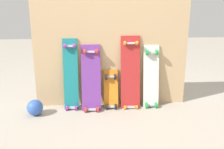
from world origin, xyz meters
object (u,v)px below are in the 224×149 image
rubber_ball (35,108)px  skateboard_white (151,79)px  skateboard_teal (71,77)px  skateboard_purple (91,81)px  skateboard_red (130,75)px  skateboard_orange (111,92)px

rubber_ball → skateboard_white: bearing=7.8°
skateboard_teal → skateboard_purple: size_ratio=1.09×
skateboard_purple → skateboard_red: skateboard_red is taller
skateboard_purple → skateboard_teal: bearing=170.8°
skateboard_white → rubber_ball: skateboard_white is taller
skateboard_orange → skateboard_white: (0.52, 0.01, 0.16)m
skateboard_purple → skateboard_orange: size_ratio=1.60×
skateboard_orange → skateboard_purple: bearing=-173.5°
skateboard_white → rubber_ball: bearing=-172.2°
skateboard_teal → skateboard_orange: (0.50, -0.01, -0.20)m
skateboard_teal → skateboard_white: 1.02m
skateboard_orange → skateboard_red: bearing=1.4°
skateboard_teal → skateboard_red: bearing=-0.5°
skateboard_teal → skateboard_purple: skateboard_teal is taller
skateboard_purple → skateboard_white: bearing=3.1°
skateboard_white → skateboard_purple: bearing=-176.9°
skateboard_orange → rubber_ball: size_ratio=2.84×
skateboard_purple → skateboard_orange: skateboard_purple is taller
skateboard_teal → rubber_ball: (-0.42, -0.20, -0.31)m
skateboard_teal → skateboard_red: (0.75, -0.01, 0.01)m
skateboard_teal → skateboard_white: (1.02, 0.00, -0.04)m
skateboard_white → skateboard_teal: bearing=-180.0°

